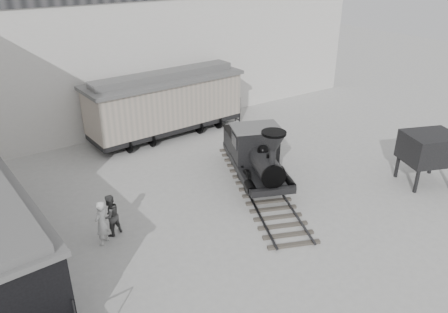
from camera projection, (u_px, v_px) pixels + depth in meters
ground at (293, 225)px, 18.71m from camera, size 90.00×90.00×0.00m
north_wall at (140, 40)px, 27.61m from camera, size 34.00×2.51×11.00m
locomotive at (257, 158)px, 21.75m from camera, size 5.77×10.16×3.56m
boxcar at (166, 102)px, 27.05m from camera, size 10.16×3.72×4.09m
visitor_a at (102, 223)px, 17.14m from camera, size 0.84×0.79×1.93m
visitor_b at (110, 215)px, 17.74m from camera, size 1.06×0.93×1.83m
coal_hopper at (429, 151)px, 21.44m from camera, size 2.98×2.73×2.65m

